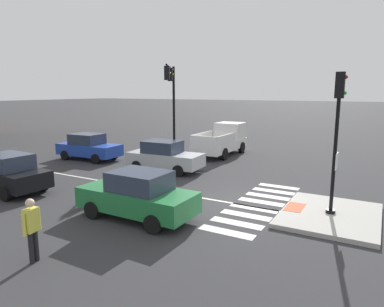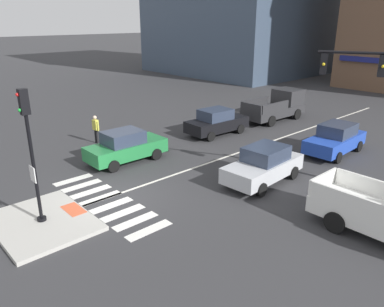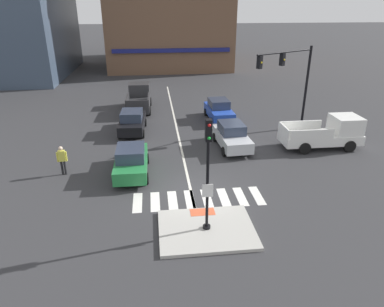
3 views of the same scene
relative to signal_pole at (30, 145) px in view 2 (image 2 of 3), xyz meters
name	(u,v)px [view 2 (image 2 of 3)]	position (x,y,z in m)	size (l,w,h in m)	color
ground_plane	(121,196)	(0.00, 3.29, -3.00)	(300.00, 300.00, 0.00)	#333335
traffic_island	(42,222)	(0.00, 0.01, -2.92)	(3.97, 3.11, 0.15)	#B2AFA8
tactile_pad_front	(74,209)	(0.00, 1.21, -2.84)	(1.10, 0.60, 0.01)	#DB5B38
signal_pole	(30,145)	(0.00, 0.00, 0.00)	(0.44, 0.38, 4.73)	black
crosswalk_stripe_a	(73,180)	(-2.93, 2.60, -2.99)	(0.44, 1.80, 0.01)	silver
crosswalk_stripe_b	(82,185)	(-2.09, 2.60, -2.99)	(0.44, 1.80, 0.01)	silver
crosswalk_stripe_c	(91,192)	(-1.26, 2.60, -2.99)	(0.44, 1.80, 0.01)	silver
crosswalk_stripe_d	(101,198)	(-0.42, 2.60, -2.99)	(0.44, 1.80, 0.01)	silver
crosswalk_stripe_e	(111,205)	(0.42, 2.60, -2.99)	(0.44, 1.80, 0.01)	silver
crosswalk_stripe_f	(123,213)	(1.26, 2.60, -2.99)	(0.44, 1.80, 0.01)	silver
crosswalk_stripe_g	(135,221)	(2.09, 2.60, -2.99)	(0.44, 1.80, 0.01)	silver
crosswalk_stripe_h	(149,230)	(2.93, 2.60, -2.99)	(0.44, 1.80, 0.01)	silver
lane_centre_line	(264,144)	(-0.28, 13.29, -2.99)	(0.14, 28.00, 0.01)	silver
car_silver_eastbound_mid	(264,165)	(3.01, 8.89, -2.19)	(2.02, 4.19, 1.64)	silver
car_black_westbound_far	(217,122)	(-3.53, 12.60, -2.19)	(2.01, 4.18, 1.64)	black
car_green_westbound_near	(126,146)	(-3.31, 5.71, -2.19)	(1.87, 4.11, 1.64)	#237A3D
car_blue_eastbound_far	(335,139)	(3.28, 14.82, -2.19)	(1.98, 4.17, 1.64)	#2347B7
pickup_truck_charcoal_westbound_distant	(278,106)	(-3.18, 18.59, -2.02)	(2.16, 5.15, 2.08)	#2D2D30
pedestrian_at_curb_left	(96,127)	(-7.04, 6.08, -2.02)	(0.55, 0.27, 1.67)	black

